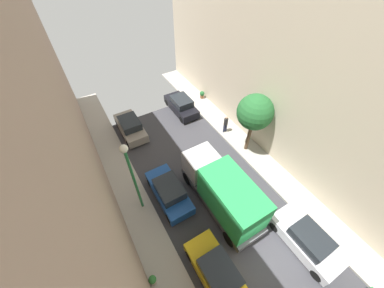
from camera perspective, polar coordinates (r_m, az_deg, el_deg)
name	(u,v)px	position (r m, az deg, el deg)	size (l,w,h in m)	color
ground	(263,263)	(14.89, 17.92, -27.17)	(32.00, 32.00, 0.00)	#38383D
sidewalk_right	(321,219)	(17.29, 30.36, -16.46)	(2.00, 44.00, 0.15)	#A8A399
parked_car_left_3	(218,273)	(13.52, 6.65, -30.25)	(1.78, 4.20, 1.57)	gold
parked_car_left_4	(169,192)	(15.41, -5.95, -12.13)	(1.78, 4.20, 1.57)	#194799
parked_car_left_5	(130,127)	(20.32, -15.63, 4.33)	(1.78, 4.20, 1.57)	gray
parked_car_right_2	(306,240)	(15.43, 27.42, -21.21)	(1.78, 4.20, 1.57)	silver
parked_car_right_3	(181,105)	(22.04, -2.78, 10.00)	(1.78, 4.20, 1.57)	black
delivery_truck	(223,191)	(14.23, 8.06, -12.04)	(2.26, 6.60, 3.38)	#4C4C51
pedestrian	(226,124)	(19.58, 8.69, 5.26)	(0.40, 0.36, 1.72)	#2D334C
street_tree_1	(255,112)	(16.53, 15.96, 7.86)	(2.64, 2.64, 5.15)	brown
potted_plant_1	(202,94)	(23.83, 2.62, 12.70)	(0.51, 0.51, 0.79)	brown
potted_plant_3	(153,280)	(13.69, -10.12, -31.37)	(0.42, 0.42, 0.78)	#B2A899
lamp_post	(131,171)	(12.63, -15.42, -6.85)	(0.44, 0.44, 5.94)	#26723F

